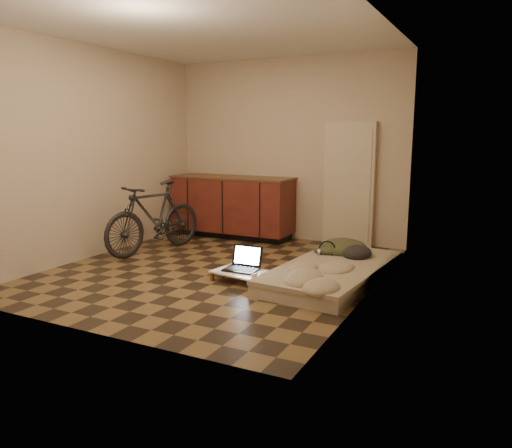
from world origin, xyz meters
The scene contains 10 objects.
room_shell centered at (0.00, 0.00, 1.30)m, with size 3.50×4.00×2.60m.
cabinets centered at (-0.75, 1.70, 0.47)m, with size 1.84×0.62×0.91m.
appliance_panel centered at (0.95, 1.94, 0.85)m, with size 0.70×0.10×1.70m, color beige.
bicycle centered at (-1.20, 0.40, 0.51)m, with size 0.46×1.58×1.02m, color black.
futon centered at (1.30, 0.22, 0.08)m, with size 1.10×2.02×0.17m.
clothing_pile centered at (1.28, 0.79, 0.29)m, with size 0.59×0.49×0.24m, color #353921, non-canonical shape.
headphones centered at (1.10, 0.61, 0.24)m, with size 0.22×0.20×0.15m, color black, non-canonical shape.
lap_desk centered at (0.47, -0.24, 0.09)m, with size 0.70×0.51×0.11m.
laptop centered at (0.42, -0.16, 0.16)m, with size 0.35×0.32×0.24m.
mouse centered at (0.65, -0.34, 0.12)m, with size 0.05×0.09×0.03m, color silver.
Camera 1 is at (2.87, -4.73, 1.56)m, focal length 35.00 mm.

